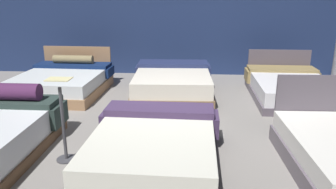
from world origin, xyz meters
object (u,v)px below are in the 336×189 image
object	(u,v)px
bed_1	(154,147)
bed_3	(63,82)
bed_5	(289,87)
price_sign	(64,130)
bed_4	(173,83)

from	to	relation	value
bed_1	bed_3	distance (m)	3.64
bed_5	price_sign	bearing A→B (deg)	-139.71
bed_1	bed_4	size ratio (longest dim) A/B	0.96
price_sign	bed_5	bearing A→B (deg)	39.28
bed_3	price_sign	distance (m)	3.10
bed_3	bed_4	world-z (taller)	bed_3
bed_3	bed_1	bearing A→B (deg)	-50.59
bed_5	price_sign	world-z (taller)	price_sign
bed_3	bed_5	bearing A→B (deg)	1.67
bed_4	price_sign	xyz separation A→B (m)	(-1.17, -2.88, 0.15)
bed_4	bed_5	bearing A→B (deg)	-2.41
bed_1	price_sign	distance (m)	1.11
bed_4	bed_5	distance (m)	2.32
bed_1	price_sign	xyz separation A→B (m)	(-1.10, 0.01, 0.19)
bed_4	bed_3	bearing A→B (deg)	178.10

